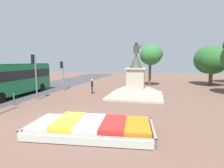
% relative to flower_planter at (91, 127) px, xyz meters
% --- Properties ---
extents(ground_plane, '(86.56, 86.56, 0.00)m').
position_rel_flower_planter_xyz_m(ground_plane, '(-1.98, 1.05, -0.27)').
color(ground_plane, brown).
extents(flower_planter, '(6.13, 3.34, 0.62)m').
position_rel_flower_planter_xyz_m(flower_planter, '(0.00, 0.00, 0.00)').
color(flower_planter, '#38281C').
rests_on(flower_planter, ground_plane).
extents(statue_monument, '(5.07, 5.07, 5.21)m').
position_rel_flower_planter_xyz_m(statue_monument, '(1.08, 9.21, 0.78)').
color(statue_monument, '#B1A793').
rests_on(statue_monument, ground_plane).
extents(traffic_light_mid_block, '(0.41, 0.29, 3.97)m').
position_rel_flower_planter_xyz_m(traffic_light_mid_block, '(-7.38, 5.76, 2.50)').
color(traffic_light_mid_block, slate).
rests_on(traffic_light_mid_block, ground_plane).
extents(traffic_light_far_corner, '(0.41, 0.29, 3.37)m').
position_rel_flower_planter_xyz_m(traffic_light_far_corner, '(-7.67, 11.00, 2.07)').
color(traffic_light_far_corner, slate).
rests_on(traffic_light_far_corner, ground_plane).
extents(city_bus, '(3.22, 9.89, 3.16)m').
position_rel_flower_planter_xyz_m(city_bus, '(-10.55, 6.37, 1.56)').
color(city_bus, '#197A47').
rests_on(city_bus, ground_plane).
extents(pedestrian_near_planter, '(0.32, 0.55, 1.53)m').
position_rel_flower_planter_xyz_m(pedestrian_near_planter, '(-3.54, 9.68, 0.61)').
color(pedestrian_near_planter, black).
rests_on(pedestrian_near_planter, ground_plane).
extents(kerb_bollard_mid_b, '(0.12, 0.12, 0.98)m').
position_rel_flower_planter_xyz_m(kerb_bollard_mid_b, '(-7.65, 3.53, 0.24)').
color(kerb_bollard_mid_b, '#4C5156').
rests_on(kerb_bollard_mid_b, ground_plane).
extents(park_tree_far_left, '(3.08, 3.54, 5.65)m').
position_rel_flower_planter_xyz_m(park_tree_far_left, '(2.28, 17.58, 4.07)').
color(park_tree_far_left, brown).
rests_on(park_tree_far_left, ground_plane).
extents(park_tree_street_side, '(4.83, 5.67, 5.62)m').
position_rel_flower_planter_xyz_m(park_tree_street_side, '(10.62, 19.76, 3.28)').
color(park_tree_street_side, brown).
rests_on(park_tree_street_side, ground_plane).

